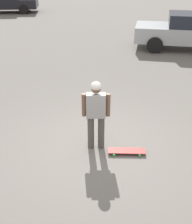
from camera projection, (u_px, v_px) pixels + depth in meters
name	position (u px, v px, depth m)	size (l,w,h in m)	color
ground_plane	(96.00, 147.00, 7.04)	(220.00, 220.00, 0.00)	slate
person	(96.00, 110.00, 6.62)	(0.34, 0.56, 1.58)	#4C4742
skateboard	(127.00, 151.00, 6.80)	(0.54, 0.84, 0.07)	#A5332D
car_parked_near	(190.00, 31.00, 13.68)	(4.02, 4.91, 1.56)	#ADB2B7
car_parked_far	(4.00, 1.00, 22.15)	(3.15, 5.02, 1.48)	black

